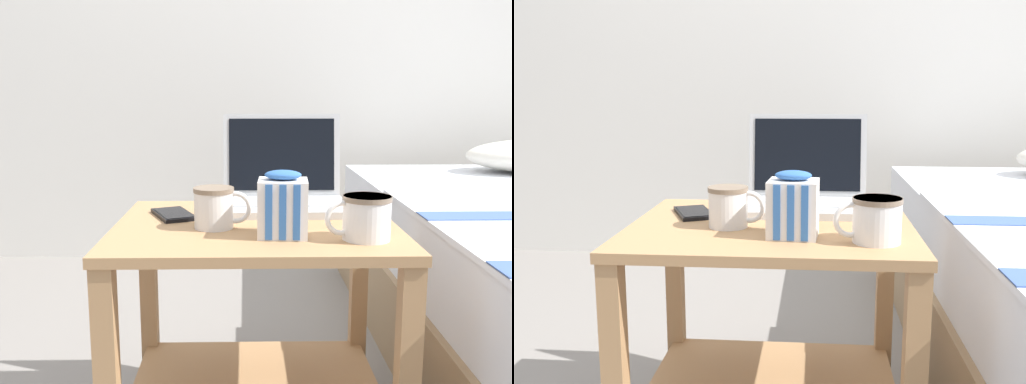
# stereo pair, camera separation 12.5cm
# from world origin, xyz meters

# --- Properties ---
(back_wall) EXTENTS (8.00, 0.05, 2.50)m
(back_wall) POSITION_xyz_m (0.00, 1.62, 1.25)
(back_wall) COLOR silver
(back_wall) RESTS_ON ground_plane
(bedside_table) EXTENTS (0.64, 0.54, 0.55)m
(bedside_table) POSITION_xyz_m (0.00, 0.00, 0.35)
(bedside_table) COLOR tan
(bedside_table) RESTS_ON ground_plane
(laptop) EXTENTS (0.32, 0.27, 0.24)m
(laptop) POSITION_xyz_m (0.08, 0.19, 0.60)
(laptop) COLOR #B7BABC
(laptop) RESTS_ON bedside_table
(mug_front_left) EXTENTS (0.14, 0.10, 0.09)m
(mug_front_left) POSITION_xyz_m (0.22, -0.15, 0.60)
(mug_front_left) COLOR white
(mug_front_left) RESTS_ON bedside_table
(mug_front_right) EXTENTS (0.13, 0.09, 0.09)m
(mug_front_right) POSITION_xyz_m (-0.09, -0.04, 0.60)
(mug_front_right) COLOR white
(mug_front_right) RESTS_ON bedside_table
(snack_bag) EXTENTS (0.11, 0.10, 0.14)m
(snack_bag) POSITION_xyz_m (0.05, -0.12, 0.62)
(snack_bag) COLOR white
(snack_bag) RESTS_ON bedside_table
(cell_phone) EXTENTS (0.13, 0.16, 0.01)m
(cell_phone) POSITION_xyz_m (-0.20, 0.08, 0.56)
(cell_phone) COLOR black
(cell_phone) RESTS_ON bedside_table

